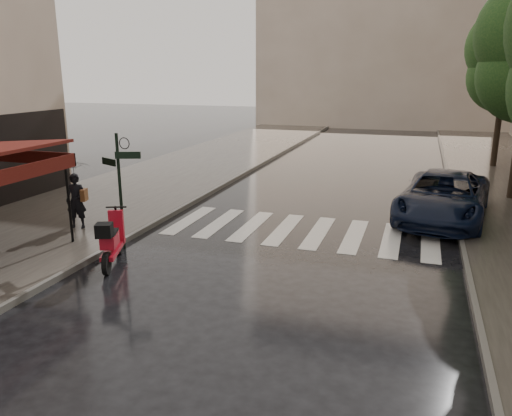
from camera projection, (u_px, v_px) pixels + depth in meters
The scene contains 11 objects.
ground at pixel (95, 301), 10.33m from camera, with size 120.00×120.00×0.00m, color black.
sidewalk_near at pixel (171, 176), 22.67m from camera, with size 6.00×60.00×0.12m, color #38332D.
curb_near at pixel (234, 180), 21.75m from camera, with size 0.12×60.00×0.16m, color #595651.
curb_far at pixel (451, 195), 19.07m from camera, with size 0.12×60.00×0.16m, color #595651.
crosswalk at pixel (301, 231), 14.93m from camera, with size 7.85×3.20×0.01m.
signpost at pixel (120, 182), 12.96m from camera, with size 1.17×0.29×3.10m.
backdrop_building at pixel (392, 6), 41.65m from camera, with size 22.00×6.00×20.00m, color tan.
tree_far at pixel (507, 53), 23.40m from camera, with size 3.80×3.80×8.16m.
pedestrian_with_umbrella at pixel (74, 174), 14.44m from camera, with size 1.21×1.22×2.44m.
scooter at pixel (112, 241), 12.16m from camera, with size 0.96×1.87×1.29m.
parked_car at pixel (443, 197), 15.90m from camera, with size 2.53×5.48×1.52m, color black.
Camera 1 is at (6.13, -7.94, 4.57)m, focal length 35.00 mm.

